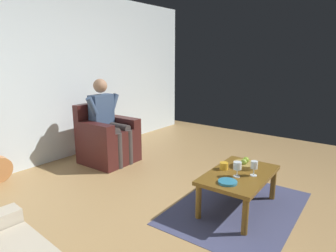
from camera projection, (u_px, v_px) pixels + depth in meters
name	position (u px, v px, depth m)	size (l,w,h in m)	color
ground_plane	(214.00, 209.00, 3.18)	(6.85, 6.85, 0.00)	#A17E4E
wall_back	(57.00, 76.00, 4.53)	(6.11, 0.06, 2.63)	silver
rug	(237.00, 207.00, 3.22)	(1.66, 1.19, 0.01)	#3C3F60
armchair	(107.00, 140.00, 4.57)	(0.73, 0.73, 0.91)	#3F1917
person_seated	(108.00, 118.00, 4.47)	(0.63, 0.62, 1.29)	#3A4F6F
coffee_table	(239.00, 178.00, 3.14)	(0.98, 0.62, 0.41)	brown
wine_glass_near	(237.00, 166.00, 3.01)	(0.08, 0.08, 0.16)	silver
wine_glass_far	(254.00, 166.00, 3.04)	(0.07, 0.07, 0.16)	silver
fruit_bowl	(245.00, 164.00, 3.29)	(0.26, 0.26, 0.11)	olive
decorative_dish	(228.00, 182.00, 2.87)	(0.19, 0.19, 0.02)	teal
candle_jar	(223.00, 166.00, 3.23)	(0.09, 0.09, 0.08)	gold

